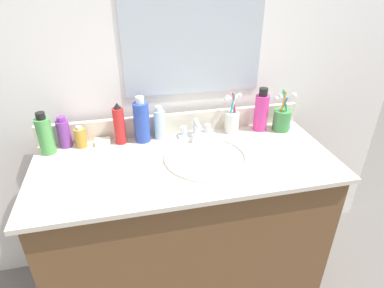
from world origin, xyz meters
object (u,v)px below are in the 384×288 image
Objects in this scene: bottle_gel_clear at (159,124)px; bottle_soap_pink at (261,111)px; faucet at (196,130)px; cup_white_ceramic at (232,120)px; bottle_toner_green at (45,135)px; bottle_oil_amber at (81,137)px; bottle_shampoo_blue at (142,121)px; cup_green at (282,119)px; bottle_spray_red at (119,125)px; bottle_cream_purple at (64,133)px; soap_bar at (103,142)px.

bottle_soap_pink is (0.46, -0.02, 0.02)m from bottle_gel_clear.
faucet is 0.17m from cup_white_ceramic.
cup_white_ceramic is at bearing 1.14° from bottle_toner_green.
bottle_oil_amber reaches higher than faucet.
cup_green is at bearing -3.19° from bottle_shampoo_blue.
cup_white_ceramic is (0.17, 0.01, 0.03)m from faucet.
bottle_shampoo_blue reaches higher than bottle_oil_amber.
faucet is at bearing -2.16° from bottle_spray_red.
bottle_cream_purple is 0.71× the size of cup_white_ceramic.
bottle_oil_amber is at bearing -179.71° from soap_bar.
faucet is at bearing -179.76° from bottle_soap_pink.
bottle_oil_amber is (-0.49, 0.01, 0.01)m from faucet.
bottle_shampoo_blue is at bearing -1.19° from soap_bar.
bottle_spray_red is 0.92× the size of bottle_soap_pink.
soap_bar is (0.21, 0.02, -0.07)m from bottle_toner_green.
bottle_oil_amber is (-0.33, -0.01, -0.03)m from bottle_gel_clear.
bottle_toner_green is at bearing -179.40° from bottle_soap_pink.
bottle_soap_pink is at bearing -1.95° from bottle_cream_purple.
bottle_gel_clear reaches higher than bottle_oil_amber.
bottle_soap_pink reaches higher than bottle_spray_red.
cup_white_ceramic is 2.97× the size of soap_bar.
cup_green is at bearing -3.54° from faucet.
faucet is at bearing -2.58° from bottle_shampoo_blue.
bottle_toner_green reaches higher than bottle_gel_clear.
bottle_cream_purple is (-0.86, 0.03, -0.03)m from bottle_soap_pink.
cup_green reaches higher than bottle_spray_red.
faucet reaches higher than soap_bar.
bottle_toner_green is 0.92m from bottle_soap_pink.
bottle_gel_clear is (-0.16, 0.02, 0.04)m from faucet.
bottle_gel_clear is 0.08m from bottle_shampoo_blue.
bottle_toner_green reaches higher than bottle_cream_purple.
bottle_spray_red is at bearing 177.84° from faucet.
bottle_shampoo_blue is 0.32m from bottle_cream_purple.
bottle_toner_green is 0.08m from bottle_cream_purple.
bottle_spray_red is at bearing -1.28° from soap_bar.
bottle_cream_purple is at bearing 176.68° from cup_green.
bottle_oil_amber is 0.49× the size of cup_green.
cup_white_ceramic is at bearing 172.05° from cup_green.
bottle_gel_clear is 2.32× the size of soap_bar.
bottle_gel_clear is at bearing 177.41° from bottle_soap_pink.
bottle_gel_clear is 0.56m from cup_green.
bottle_soap_pink reaches higher than faucet.
faucet is at bearing -1.99° from soap_bar.
bottle_spray_red is at bearing 177.08° from cup_green.
cup_green is (1.02, -0.02, -0.03)m from bottle_toner_green.
bottle_spray_red is (0.16, -0.00, 0.04)m from bottle_oil_amber.
bottle_shampoo_blue reaches higher than bottle_toner_green.
bottle_shampoo_blue is at bearing 179.55° from cup_white_ceramic.
faucet is 0.41m from soap_bar.
cup_green is at bearing -3.32° from bottle_cream_purple.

